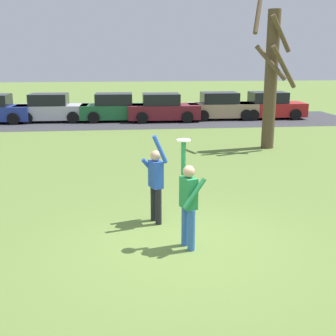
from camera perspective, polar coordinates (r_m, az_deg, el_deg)
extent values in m
plane|color=olive|center=(8.81, 1.98, -9.89)|extent=(120.00, 120.00, 0.00)
cylinder|color=#3366B7|center=(8.39, 3.08, -8.12)|extent=(0.14, 0.14, 0.82)
cylinder|color=#3366B7|center=(8.60, 2.23, -7.53)|extent=(0.14, 0.14, 0.82)
cube|color=#238447|center=(8.26, 2.71, -3.25)|extent=(0.33, 0.41, 0.60)
sphere|color=tan|center=(8.14, 2.74, -0.47)|extent=(0.23, 0.23, 0.23)
cylinder|color=#238447|center=(8.05, 3.48, -3.36)|extent=(0.48, 0.24, 0.58)
cylinder|color=#238447|center=(8.28, 2.01, 1.33)|extent=(0.09, 0.09, 0.66)
cylinder|color=black|center=(9.87, -1.89, -4.62)|extent=(0.14, 0.14, 0.82)
cylinder|color=black|center=(9.64, -1.26, -5.07)|extent=(0.14, 0.14, 0.82)
cube|color=#234CB2|center=(9.55, -1.60, -0.81)|extent=(0.33, 0.41, 0.60)
sphere|color=tan|center=(9.45, -1.62, 1.62)|extent=(0.23, 0.23, 0.23)
cylinder|color=#234CB2|center=(9.73, -2.15, -0.23)|extent=(0.48, 0.24, 0.58)
cylinder|color=#234CB2|center=(9.21, -1.05, 2.46)|extent=(0.35, 0.18, 0.65)
cylinder|color=white|center=(8.21, 2.03, 3.65)|extent=(0.27, 0.27, 0.02)
cylinder|color=black|center=(27.26, -18.66, 6.64)|extent=(0.66, 0.23, 0.66)
cylinder|color=black|center=(25.51, -19.57, 6.09)|extent=(0.66, 0.23, 0.66)
cube|color=#BCBCC1|center=(26.20, -14.90, 7.11)|extent=(4.14, 1.89, 0.80)
cube|color=black|center=(26.15, -15.33, 8.66)|extent=(2.14, 1.69, 0.64)
cylinder|color=black|center=(26.94, -11.87, 7.00)|extent=(0.66, 0.23, 0.66)
cylinder|color=black|center=(25.15, -12.33, 6.47)|extent=(0.66, 0.23, 0.66)
cylinder|color=black|center=(27.35, -17.21, 6.77)|extent=(0.66, 0.23, 0.66)
cylinder|color=black|center=(25.58, -18.02, 6.23)|extent=(0.66, 0.23, 0.66)
cube|color=#1E6633|center=(25.71, -6.72, 7.36)|extent=(4.14, 1.89, 0.80)
cube|color=black|center=(25.64, -7.11, 8.95)|extent=(2.14, 1.69, 0.64)
cylinder|color=black|center=(26.65, -3.91, 7.19)|extent=(0.66, 0.23, 0.66)
cylinder|color=black|center=(24.84, -3.80, 6.68)|extent=(0.66, 0.23, 0.66)
cylinder|color=black|center=(26.71, -9.41, 7.05)|extent=(0.66, 0.23, 0.66)
cylinder|color=black|center=(24.90, -9.69, 6.52)|extent=(0.66, 0.23, 0.66)
cube|color=maroon|center=(25.45, -0.59, 7.39)|extent=(4.14, 1.89, 0.80)
cube|color=black|center=(25.36, -0.94, 9.00)|extent=(2.14, 1.69, 0.64)
cylinder|color=black|center=(26.51, 2.01, 7.18)|extent=(0.66, 0.23, 0.66)
cylinder|color=black|center=(24.71, 2.54, 6.65)|extent=(0.66, 0.23, 0.66)
cylinder|color=black|center=(26.31, -3.54, 7.10)|extent=(0.66, 0.23, 0.66)
cylinder|color=black|center=(24.50, -3.40, 6.58)|extent=(0.66, 0.23, 0.66)
cube|color=tan|center=(26.50, 7.02, 7.56)|extent=(4.14, 1.89, 0.80)
cube|color=black|center=(26.40, 6.75, 9.11)|extent=(2.14, 1.69, 0.64)
cylinder|color=black|center=(27.70, 9.20, 7.31)|extent=(0.66, 0.23, 0.66)
cylinder|color=black|center=(25.95, 10.20, 6.81)|extent=(0.66, 0.23, 0.66)
cylinder|color=black|center=(27.18, 3.96, 7.33)|extent=(0.66, 0.23, 0.66)
cylinder|color=black|center=(25.40, 4.62, 6.83)|extent=(0.66, 0.23, 0.66)
cube|color=red|center=(27.33, 13.17, 7.49)|extent=(4.14, 1.89, 0.80)
cube|color=black|center=(27.21, 12.96, 9.00)|extent=(2.14, 1.69, 0.64)
cylinder|color=black|center=(28.63, 15.01, 7.23)|extent=(0.66, 0.23, 0.66)
cylinder|color=black|center=(26.94, 16.34, 6.73)|extent=(0.66, 0.23, 0.66)
cylinder|color=black|center=(27.86, 10.06, 7.31)|extent=(0.66, 0.23, 0.66)
cylinder|color=black|center=(26.12, 11.10, 6.81)|extent=(0.66, 0.23, 0.66)
cube|color=#38383D|center=(25.69, -3.66, 6.20)|extent=(25.16, 6.40, 0.01)
cylinder|color=brown|center=(18.07, 13.29, 11.03)|extent=(0.50, 0.50, 5.39)
cylinder|color=brown|center=(17.74, 14.56, 16.66)|extent=(1.01, 0.51, 1.40)
cylinder|color=brown|center=(17.62, 14.92, 12.66)|extent=(1.34, 0.79, 1.65)
cylinder|color=brown|center=(18.20, 11.74, 19.37)|extent=(0.75, 1.32, 1.74)
cylinder|color=brown|center=(17.48, 13.30, 13.24)|extent=(1.23, 0.67, 1.36)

